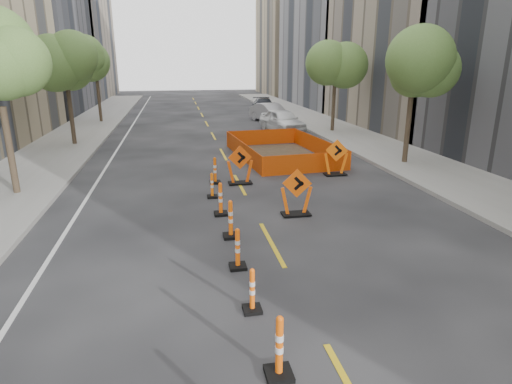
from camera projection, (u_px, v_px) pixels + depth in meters
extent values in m
plane|color=black|center=(317.00, 328.00, 8.07)|extent=(140.00, 140.00, 0.00)
cube|color=gray|center=(18.00, 181.00, 17.75)|extent=(4.00, 90.00, 0.15)
cube|color=gray|center=(415.00, 163.00, 20.90)|extent=(4.00, 90.00, 0.15)
cube|color=#4C4C51|center=(13.00, 37.00, 39.87)|extent=(12.00, 16.00, 14.00)
cube|color=gray|center=(54.00, 19.00, 54.40)|extent=(12.00, 20.00, 20.00)
cube|color=gray|center=(440.00, 30.00, 31.36)|extent=(12.00, 16.00, 14.00)
cube|color=gray|center=(354.00, 11.00, 45.89)|extent=(12.00, 18.00, 20.00)
cube|color=tan|center=(304.00, 39.00, 63.77)|extent=(12.00, 14.00, 16.00)
cylinder|color=#382B1E|center=(11.00, 155.00, 15.53)|extent=(0.24, 0.24, 3.15)
cylinder|color=#382B1E|center=(72.00, 119.00, 24.93)|extent=(0.24, 0.24, 3.15)
sphere|color=#4D7130|center=(65.00, 66.00, 24.06)|extent=(2.80, 2.80, 2.80)
cylinder|color=#382B1E|center=(99.00, 103.00, 34.33)|extent=(0.24, 0.24, 3.15)
sphere|color=#4D7130|center=(95.00, 65.00, 33.45)|extent=(2.80, 2.80, 2.80)
cylinder|color=#382B1E|center=(407.00, 132.00, 20.36)|extent=(0.24, 0.24, 3.15)
sphere|color=#4D7130|center=(414.00, 67.00, 19.49)|extent=(2.80, 2.80, 2.80)
cylinder|color=#382B1E|center=(333.00, 110.00, 29.76)|extent=(0.24, 0.24, 3.15)
sphere|color=#4D7130|center=(336.00, 65.00, 28.88)|extent=(2.80, 2.80, 2.80)
imported|color=white|center=(282.00, 121.00, 30.17)|extent=(2.82, 4.99, 1.60)
imported|color=#A8A7AC|center=(271.00, 113.00, 35.16)|extent=(3.02, 4.84, 1.51)
imported|color=black|center=(264.00, 106.00, 41.15)|extent=(2.35, 4.95, 1.40)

